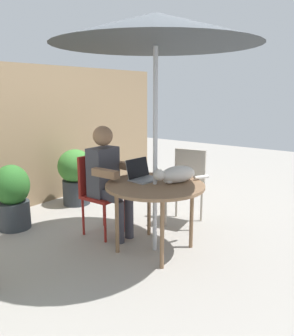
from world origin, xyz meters
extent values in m
plane|color=gray|center=(0.00, 0.00, 0.00)|extent=(14.00, 14.00, 0.00)
cube|color=#937756|center=(0.00, 2.25, 0.99)|extent=(5.72, 0.08, 1.98)
cylinder|color=brown|center=(0.00, 0.00, 0.69)|extent=(1.00, 1.00, 0.03)
cylinder|color=brown|center=(0.27, 0.27, 0.34)|extent=(0.04, 0.04, 0.68)
cylinder|color=brown|center=(-0.27, 0.27, 0.34)|extent=(0.04, 0.04, 0.68)
cylinder|color=brown|center=(-0.27, -0.27, 0.34)|extent=(0.04, 0.04, 0.68)
cylinder|color=brown|center=(0.27, -0.27, 0.34)|extent=(0.04, 0.04, 0.68)
cylinder|color=#B7B7BC|center=(0.00, 0.00, 1.07)|extent=(0.04, 0.04, 2.15)
cone|color=#2D3338|center=(0.00, 0.00, 2.16)|extent=(1.92, 1.92, 0.29)
sphere|color=#B7B7BC|center=(0.00, 0.00, 2.18)|extent=(0.06, 0.06, 0.06)
cube|color=maroon|center=(0.00, 0.71, 0.45)|extent=(0.40, 0.40, 0.04)
cube|color=maroon|center=(0.00, 0.89, 0.69)|extent=(0.40, 0.04, 0.44)
cylinder|color=maroon|center=(0.17, 0.88, 0.22)|extent=(0.03, 0.03, 0.43)
cylinder|color=maroon|center=(-0.17, 0.88, 0.22)|extent=(0.03, 0.03, 0.43)
cylinder|color=maroon|center=(-0.17, 0.54, 0.22)|extent=(0.03, 0.03, 0.43)
cylinder|color=maroon|center=(0.17, 0.54, 0.22)|extent=(0.03, 0.03, 0.43)
cube|color=#B2A899|center=(0.81, 0.13, 0.45)|extent=(0.46, 0.46, 0.04)
cube|color=#B2A899|center=(0.99, 0.16, 0.69)|extent=(0.10, 0.40, 0.44)
cylinder|color=#B2A899|center=(1.01, -0.01, 0.22)|extent=(0.03, 0.03, 0.43)
cylinder|color=#B2A899|center=(0.96, 0.33, 0.22)|extent=(0.03, 0.03, 0.43)
cylinder|color=#B2A899|center=(0.62, 0.27, 0.22)|extent=(0.03, 0.03, 0.43)
cylinder|color=#B2A899|center=(0.67, -0.06, 0.22)|extent=(0.03, 0.03, 0.43)
cube|color=#3F3F47|center=(0.00, 0.71, 0.74)|extent=(0.34, 0.20, 0.54)
sphere|color=#936B4C|center=(0.00, 0.70, 1.14)|extent=(0.22, 0.22, 0.22)
cube|color=#383842|center=(-0.08, 0.56, 0.52)|extent=(0.12, 0.30, 0.12)
cylinder|color=#383842|center=(-0.08, 0.41, 0.23)|extent=(0.10, 0.10, 0.47)
cube|color=#383842|center=(0.08, 0.56, 0.52)|extent=(0.12, 0.30, 0.12)
cylinder|color=#383842|center=(0.08, 0.41, 0.23)|extent=(0.10, 0.10, 0.47)
cube|color=#936B4C|center=(-0.20, 0.49, 0.79)|extent=(0.08, 0.32, 0.08)
cube|color=#936B4C|center=(0.20, 0.49, 0.79)|extent=(0.08, 0.32, 0.08)
cube|color=gray|center=(0.06, 0.17, 0.72)|extent=(0.32, 0.25, 0.02)
cube|color=black|center=(0.07, 0.27, 0.83)|extent=(0.30, 0.09, 0.20)
cube|color=gray|center=(0.07, 0.28, 0.83)|extent=(0.30, 0.09, 0.20)
ellipsoid|color=silver|center=(0.19, -0.15, 0.79)|extent=(0.44, 0.33, 0.17)
sphere|color=silver|center=(-0.02, -0.06, 0.81)|extent=(0.11, 0.11, 0.11)
ellipsoid|color=white|center=(0.09, -0.11, 0.76)|extent=(0.16, 0.16, 0.09)
cylinder|color=silver|center=(0.44, -0.29, 0.73)|extent=(0.18, 0.10, 0.04)
cone|color=silver|center=(-0.01, -0.04, 0.86)|extent=(0.04, 0.04, 0.03)
cone|color=silver|center=(-0.03, -0.09, 0.86)|extent=(0.04, 0.04, 0.03)
cylinder|color=#33383D|center=(0.54, 1.78, 0.18)|extent=(0.39, 0.39, 0.36)
ellipsoid|color=#3D7F33|center=(0.54, 1.78, 0.56)|extent=(0.50, 0.50, 0.49)
cylinder|color=#33383D|center=(-0.53, 1.69, 0.17)|extent=(0.37, 0.37, 0.33)
ellipsoid|color=#2D6B28|center=(-0.53, 1.69, 0.54)|extent=(0.42, 0.42, 0.48)
camera|label=1|loc=(-2.71, -1.90, 1.62)|focal=36.75mm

